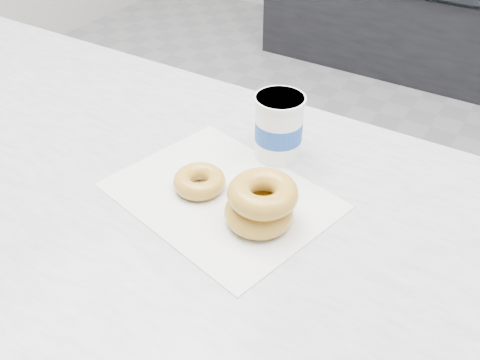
# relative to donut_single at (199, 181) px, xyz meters

# --- Properties ---
(ground) EXTENTS (5.00, 5.00, 0.00)m
(ground) POSITION_rel_donut_single_xyz_m (0.01, 0.56, -0.92)
(ground) COLOR #969699
(ground) RESTS_ON ground
(wax_paper) EXTENTS (0.39, 0.33, 0.00)m
(wax_paper) POSITION_rel_donut_single_xyz_m (0.04, 0.00, -0.02)
(wax_paper) COLOR silver
(wax_paper) RESTS_ON counter
(donut_single) EXTENTS (0.11, 0.11, 0.03)m
(donut_single) POSITION_rel_donut_single_xyz_m (0.00, 0.00, 0.00)
(donut_single) COLOR gold
(donut_single) RESTS_ON wax_paper
(donut_stack) EXTENTS (0.15, 0.15, 0.07)m
(donut_stack) POSITION_rel_donut_single_xyz_m (0.13, -0.02, 0.02)
(donut_stack) COLOR gold
(donut_stack) RESTS_ON wax_paper
(coffee_cup) EXTENTS (0.10, 0.10, 0.12)m
(coffee_cup) POSITION_rel_donut_single_xyz_m (0.06, 0.15, 0.04)
(coffee_cup) COLOR white
(coffee_cup) RESTS_ON counter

